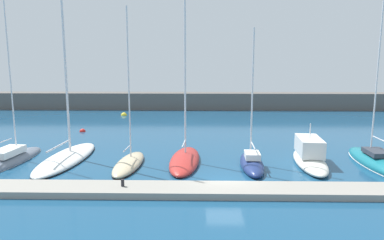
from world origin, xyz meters
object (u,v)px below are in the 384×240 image
(sailboat_sand_third, at_px, (129,163))
(sailboat_red_fourth, at_px, (185,159))
(mooring_buoy_red, at_px, (83,132))
(mooring_buoy_yellow, at_px, (124,115))
(sailboat_navy_fifth, at_px, (252,162))
(dock_bollard, at_px, (123,183))
(motorboat_ivory_sixth, at_px, (310,156))
(sailboat_slate_nearest, at_px, (8,160))
(sailboat_teal_seventh, at_px, (375,161))
(sailboat_white_second, at_px, (67,156))

(sailboat_sand_third, distance_m, sailboat_red_fourth, 4.35)
(mooring_buoy_red, distance_m, mooring_buoy_yellow, 12.33)
(sailboat_navy_fifth, bearing_deg, dock_bollard, 124.05)
(motorboat_ivory_sixth, distance_m, dock_bollard, 14.76)
(sailboat_slate_nearest, xyz_separation_m, sailboat_red_fourth, (14.02, 0.21, 0.11))
(sailboat_sand_third, distance_m, sailboat_teal_seventh, 19.10)
(sailboat_sand_third, height_order, sailboat_red_fourth, sailboat_red_fourth)
(sailboat_white_second, bearing_deg, mooring_buoy_red, 15.46)
(sailboat_teal_seventh, bearing_deg, sailboat_slate_nearest, 91.09)
(sailboat_teal_seventh, bearing_deg, sailboat_sand_third, 93.46)
(sailboat_navy_fifth, relative_size, motorboat_ivory_sixth, 1.42)
(sailboat_white_second, relative_size, motorboat_ivory_sixth, 2.71)
(sailboat_white_second, distance_m, sailboat_sand_third, 5.56)
(sailboat_navy_fifth, distance_m, dock_bollard, 10.23)
(motorboat_ivory_sixth, bearing_deg, sailboat_sand_third, 98.94)
(sailboat_white_second, height_order, mooring_buoy_red, sailboat_white_second)
(sailboat_navy_fifth, bearing_deg, sailboat_slate_nearest, 89.51)
(sailboat_red_fourth, distance_m, dock_bollard, 7.35)
(sailboat_slate_nearest, distance_m, mooring_buoy_red, 12.55)
(sailboat_white_second, bearing_deg, sailboat_navy_fifth, -92.92)
(sailboat_slate_nearest, xyz_separation_m, sailboat_sand_third, (9.78, -0.73, 0.05))
(sailboat_red_fourth, distance_m, mooring_buoy_yellow, 26.32)
(sailboat_white_second, height_order, sailboat_navy_fifth, sailboat_white_second)
(sailboat_navy_fifth, relative_size, mooring_buoy_red, 15.99)
(sailboat_slate_nearest, xyz_separation_m, sailboat_white_second, (4.43, 0.77, 0.19))
(sailboat_white_second, relative_size, sailboat_teal_seventh, 1.54)
(sailboat_white_second, distance_m, mooring_buoy_yellow, 23.78)
(motorboat_ivory_sixth, bearing_deg, mooring_buoy_red, 66.03)
(sailboat_slate_nearest, xyz_separation_m, motorboat_ivory_sixth, (23.79, 0.19, 0.48))
(sailboat_navy_fifth, bearing_deg, mooring_buoy_red, 54.48)
(sailboat_white_second, xyz_separation_m, sailboat_teal_seventh, (24.43, -0.61, -0.11))
(sailboat_teal_seventh, bearing_deg, mooring_buoy_red, 66.36)
(dock_bollard, bearing_deg, sailboat_red_fourth, 61.26)
(mooring_buoy_red, height_order, mooring_buoy_yellow, mooring_buoy_yellow)
(sailboat_slate_nearest, bearing_deg, sailboat_sand_third, -88.91)
(mooring_buoy_yellow, relative_size, dock_bollard, 1.95)
(sailboat_sand_third, xyz_separation_m, mooring_buoy_red, (-7.92, 13.14, -0.24))
(sailboat_slate_nearest, height_order, sailboat_sand_third, sailboat_slate_nearest)
(mooring_buoy_red, bearing_deg, sailboat_navy_fifth, -37.32)
(mooring_buoy_red, relative_size, mooring_buoy_yellow, 0.78)
(sailboat_sand_third, relative_size, mooring_buoy_yellow, 14.18)
(motorboat_ivory_sixth, distance_m, mooring_buoy_yellow, 31.38)
(sailboat_slate_nearest, distance_m, sailboat_teal_seventh, 28.85)
(mooring_buoy_red, xyz_separation_m, mooring_buoy_yellow, (2.15, 12.14, 0.00))
(sailboat_slate_nearest, bearing_deg, sailboat_teal_seventh, -84.29)
(motorboat_ivory_sixth, height_order, mooring_buoy_red, motorboat_ivory_sixth)
(sailboat_white_second, distance_m, sailboat_red_fourth, 9.61)
(sailboat_sand_third, distance_m, dock_bollard, 5.55)
(sailboat_navy_fifth, distance_m, mooring_buoy_yellow, 29.49)
(sailboat_navy_fifth, height_order, sailboat_teal_seventh, sailboat_teal_seventh)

